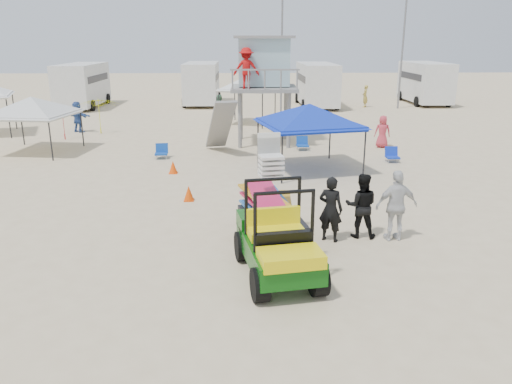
{
  "coord_description": "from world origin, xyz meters",
  "views": [
    {
      "loc": [
        0.15,
        -9.17,
        5.05
      ],
      "look_at": [
        0.5,
        3.0,
        1.3
      ],
      "focal_mm": 35.0,
      "sensor_mm": 36.0,
      "label": 1
    }
  ],
  "objects_px": {
    "lifeguard_tower": "(262,66)",
    "canopy_blue": "(310,107)",
    "utility_cart": "(277,236)",
    "man_left": "(331,209)",
    "surf_trailer": "(271,201)"
  },
  "relations": [
    {
      "from": "lifeguard_tower",
      "to": "canopy_blue",
      "type": "relative_size",
      "value": 1.23
    },
    {
      "from": "lifeguard_tower",
      "to": "man_left",
      "type": "bearing_deg",
      "value": -84.45
    },
    {
      "from": "man_left",
      "to": "lifeguard_tower",
      "type": "height_order",
      "value": "lifeguard_tower"
    },
    {
      "from": "surf_trailer",
      "to": "man_left",
      "type": "bearing_deg",
      "value": -11.19
    },
    {
      "from": "man_left",
      "to": "lifeguard_tower",
      "type": "xyz_separation_m",
      "value": [
        -1.26,
        12.91,
        2.92
      ]
    },
    {
      "from": "utility_cart",
      "to": "man_left",
      "type": "height_order",
      "value": "utility_cart"
    },
    {
      "from": "utility_cart",
      "to": "lifeguard_tower",
      "type": "height_order",
      "value": "lifeguard_tower"
    },
    {
      "from": "utility_cart",
      "to": "lifeguard_tower",
      "type": "distance_m",
      "value": 15.21
    },
    {
      "from": "utility_cart",
      "to": "man_left",
      "type": "bearing_deg",
      "value": 53.23
    },
    {
      "from": "lifeguard_tower",
      "to": "canopy_blue",
      "type": "bearing_deg",
      "value": -73.58
    },
    {
      "from": "surf_trailer",
      "to": "canopy_blue",
      "type": "xyz_separation_m",
      "value": [
        1.89,
        7.07,
        1.5
      ]
    },
    {
      "from": "lifeguard_tower",
      "to": "surf_trailer",
      "type": "bearing_deg",
      "value": -91.19
    },
    {
      "from": "surf_trailer",
      "to": "lifeguard_tower",
      "type": "bearing_deg",
      "value": 88.81
    },
    {
      "from": "utility_cart",
      "to": "man_left",
      "type": "relative_size",
      "value": 1.71
    },
    {
      "from": "utility_cart",
      "to": "canopy_blue",
      "type": "relative_size",
      "value": 0.72
    }
  ]
}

